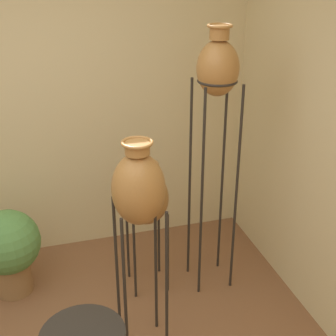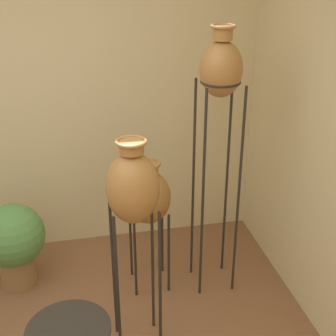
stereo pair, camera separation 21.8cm
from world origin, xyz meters
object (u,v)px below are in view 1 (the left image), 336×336
(vase_stand_tall, at_px, (218,76))
(vase_stand_short, at_px, (146,198))
(vase_stand_medium, at_px, (139,191))
(potted_plant, at_px, (8,248))

(vase_stand_tall, distance_m, vase_stand_short, 1.02)
(vase_stand_medium, xyz_separation_m, vase_stand_short, (0.19, 0.61, -0.39))
(potted_plant, bearing_deg, vase_stand_short, -11.72)
(vase_stand_tall, height_order, vase_stand_medium, vase_stand_tall)
(vase_stand_tall, relative_size, vase_stand_short, 1.89)
(vase_stand_tall, xyz_separation_m, potted_plant, (-1.52, 0.29, -1.27))
(vase_stand_medium, bearing_deg, vase_stand_tall, 38.27)
(vase_stand_tall, bearing_deg, vase_stand_short, 171.11)
(vase_stand_short, relative_size, potted_plant, 1.53)
(vase_stand_tall, height_order, potted_plant, vase_stand_tall)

